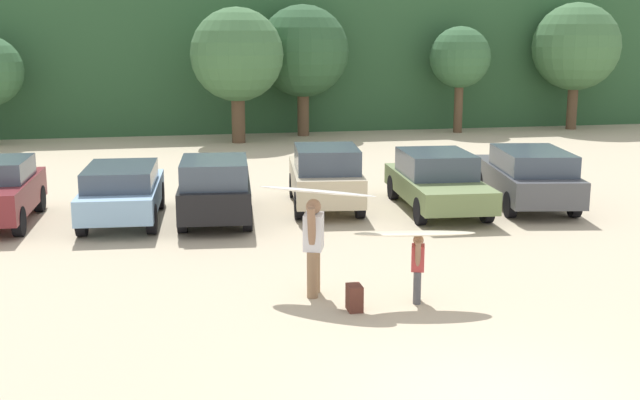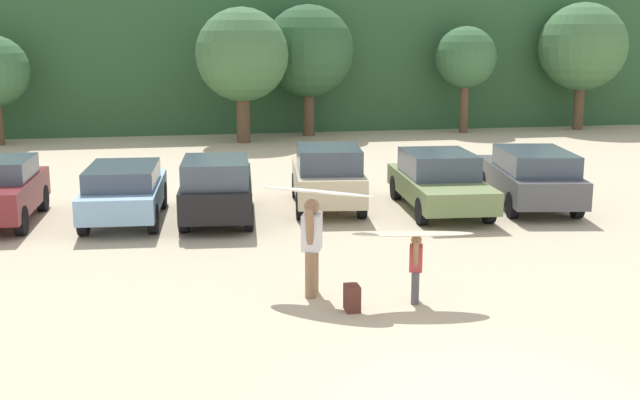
# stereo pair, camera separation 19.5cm
# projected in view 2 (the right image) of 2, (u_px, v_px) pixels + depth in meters

# --- Properties ---
(hillside_ridge) EXTENTS (108.00, 12.00, 6.39)m
(hillside_ridge) POSITION_uv_depth(u_px,v_px,m) (241.00, 60.00, 42.27)
(hillside_ridge) COLOR #2D5633
(hillside_ridge) RESTS_ON ground_plane
(tree_center) EXTENTS (3.92, 3.92, 5.68)m
(tree_center) POSITION_uv_depth(u_px,v_px,m) (242.00, 55.00, 33.41)
(tree_center) COLOR brown
(tree_center) RESTS_ON ground_plane
(tree_ridge_back) EXTENTS (4.10, 4.10, 5.85)m
(tree_ridge_back) POSITION_uv_depth(u_px,v_px,m) (308.00, 52.00, 35.66)
(tree_ridge_back) COLOR brown
(tree_ridge_back) RESTS_ON ground_plane
(tree_far_left) EXTENTS (2.83, 2.83, 4.91)m
(tree_far_left) POSITION_uv_depth(u_px,v_px,m) (466.00, 58.00, 36.79)
(tree_far_left) COLOR brown
(tree_far_left) RESTS_ON ground_plane
(tree_left) EXTENTS (4.15, 4.15, 6.03)m
(tree_left) POSITION_uv_depth(u_px,v_px,m) (583.00, 47.00, 37.89)
(tree_left) COLOR brown
(tree_left) RESTS_ON ground_plane
(parked_car_sky_blue) EXTENTS (2.06, 4.33, 1.44)m
(parked_car_sky_blue) POSITION_uv_depth(u_px,v_px,m) (124.00, 190.00, 19.81)
(parked_car_sky_blue) COLOR #84ADD1
(parked_car_sky_blue) RESTS_ON ground_plane
(parked_car_black) EXTENTS (2.10, 4.55, 1.65)m
(parked_car_black) POSITION_uv_depth(u_px,v_px,m) (217.00, 187.00, 19.96)
(parked_car_black) COLOR black
(parked_car_black) RESTS_ON ground_plane
(parked_car_champagne) EXTENTS (2.21, 4.33, 1.72)m
(parked_car_champagne) POSITION_uv_depth(u_px,v_px,m) (327.00, 176.00, 21.29)
(parked_car_champagne) COLOR beige
(parked_car_champagne) RESTS_ON ground_plane
(parked_car_olive_green) EXTENTS (2.20, 4.80, 1.54)m
(parked_car_olive_green) POSITION_uv_depth(u_px,v_px,m) (439.00, 181.00, 21.08)
(parked_car_olive_green) COLOR #6B7F4C
(parked_car_olive_green) RESTS_ON ground_plane
(parked_car_dark_gray) EXTENTS (2.62, 4.96, 1.58)m
(parked_car_dark_gray) POSITION_uv_depth(u_px,v_px,m) (531.00, 176.00, 21.54)
(parked_car_dark_gray) COLOR #4C4F54
(parked_car_dark_gray) RESTS_ON ground_plane
(person_adult) EXTENTS (0.45, 0.73, 1.77)m
(person_adult) POSITION_uv_depth(u_px,v_px,m) (312.00, 241.00, 14.19)
(person_adult) COLOR #8C6B4C
(person_adult) RESTS_ON ground_plane
(person_child) EXTENTS (0.31, 0.56, 1.21)m
(person_child) POSITION_uv_depth(u_px,v_px,m) (416.00, 265.00, 13.86)
(person_child) COLOR #4C4C51
(person_child) RESTS_ON ground_plane
(surfboard_white) EXTENTS (2.20, 1.83, 0.19)m
(surfboard_white) POSITION_uv_depth(u_px,v_px,m) (315.00, 191.00, 14.04)
(surfboard_white) COLOR white
(surfboard_cream) EXTENTS (2.19, 0.92, 0.14)m
(surfboard_cream) POSITION_uv_depth(u_px,v_px,m) (413.00, 234.00, 13.70)
(surfboard_cream) COLOR beige
(backpack_dropped) EXTENTS (0.24, 0.34, 0.45)m
(backpack_dropped) POSITION_uv_depth(u_px,v_px,m) (352.00, 298.00, 13.53)
(backpack_dropped) COLOR #592D23
(backpack_dropped) RESTS_ON ground_plane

